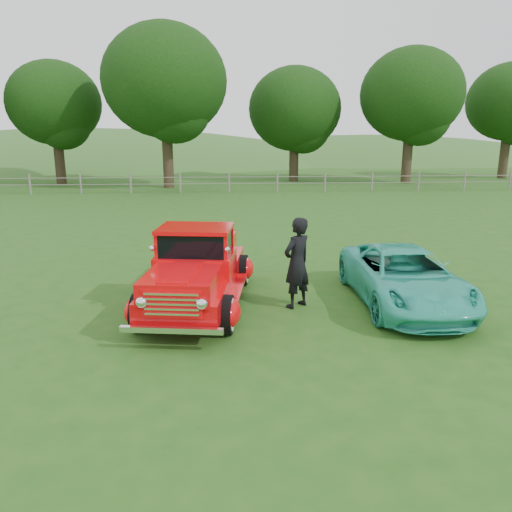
{
  "coord_description": "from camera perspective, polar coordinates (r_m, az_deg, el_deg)",
  "views": [
    {
      "loc": [
        -0.36,
        -9.02,
        3.75
      ],
      "look_at": [
        0.31,
        1.2,
        1.16
      ],
      "focal_mm": 35.0,
      "sensor_mm": 36.0,
      "label": 1
    }
  ],
  "objects": [
    {
      "name": "tree_mid_west",
      "position": [
        38.85,
        -22.06,
        15.85
      ],
      "size": [
        6.4,
        6.4,
        8.46
      ],
      "color": "black",
      "rests_on": "ground"
    },
    {
      "name": "teal_sedan",
      "position": [
        11.44,
        16.57,
        -2.32
      ],
      "size": [
        2.07,
        4.46,
        1.24
      ],
      "primitive_type": "imported",
      "rotation": [
        0.0,
        0.0,
        -0.0
      ],
      "color": "#2EBA9C",
      "rests_on": "ground"
    },
    {
      "name": "ground",
      "position": [
        9.78,
        -1.39,
        -8.4
      ],
      "size": [
        140.0,
        140.0,
        0.0
      ],
      "primitive_type": "plane",
      "color": "#215115",
      "rests_on": "ground"
    },
    {
      "name": "tree_near_west",
      "position": [
        34.35,
        -10.4,
        19.06
      ],
      "size": [
        8.0,
        8.0,
        10.42
      ],
      "color": "black",
      "rests_on": "ground"
    },
    {
      "name": "tree_far_east",
      "position": [
        45.02,
        27.08,
        15.39
      ],
      "size": [
        6.6,
        6.6,
        8.86
      ],
      "color": "black",
      "rests_on": "ground"
    },
    {
      "name": "distant_hills",
      "position": [
        69.09,
        -6.87,
        7.19
      ],
      "size": [
        116.0,
        60.0,
        18.0
      ],
      "color": "#326525",
      "rests_on": "ground"
    },
    {
      "name": "tree_near_east",
      "position": [
        38.42,
        4.45,
        16.38
      ],
      "size": [
        6.8,
        6.8,
        8.33
      ],
      "color": "black",
      "rests_on": "ground"
    },
    {
      "name": "red_pickup",
      "position": [
        10.89,
        -6.75,
        -1.67
      ],
      "size": [
        2.72,
        5.17,
        1.78
      ],
      "rotation": [
        0.0,
        0.0,
        -0.14
      ],
      "color": "black",
      "rests_on": "ground"
    },
    {
      "name": "tree_mid_east",
      "position": [
        38.49,
        17.36,
        17.18
      ],
      "size": [
        7.2,
        7.2,
        9.44
      ],
      "color": "black",
      "rests_on": "ground"
    },
    {
      "name": "man",
      "position": [
        10.73,
        4.7,
        -0.79
      ],
      "size": [
        0.86,
        0.82,
        1.98
      ],
      "primitive_type": "imported",
      "rotation": [
        0.0,
        0.0,
        3.82
      ],
      "color": "black",
      "rests_on": "ground"
    },
    {
      "name": "fence_line",
      "position": [
        31.18,
        -3.11,
        8.37
      ],
      "size": [
        48.0,
        0.12,
        1.2
      ],
      "color": "slate",
      "rests_on": "ground"
    }
  ]
}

